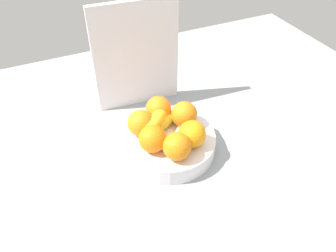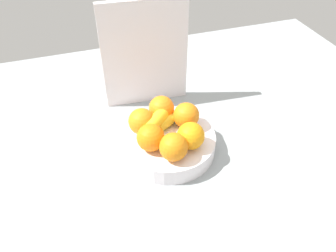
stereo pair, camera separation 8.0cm
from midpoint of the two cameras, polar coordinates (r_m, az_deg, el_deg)
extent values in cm
cube|color=#8F9698|center=(103.72, -1.33, -4.66)|extent=(180.00, 140.00, 3.00)
cylinder|color=white|center=(101.02, -2.27, -2.92)|extent=(27.90, 27.90, 5.27)
sphere|color=orange|center=(94.13, 1.62, -1.45)|extent=(7.77, 7.77, 7.77)
sphere|color=orange|center=(100.68, 0.47, 1.89)|extent=(7.77, 7.77, 7.77)
sphere|color=orange|center=(102.90, -3.82, 2.78)|extent=(7.77, 7.77, 7.77)
sphere|color=orange|center=(98.24, -6.90, 0.37)|extent=(7.77, 7.77, 7.77)
sphere|color=orange|center=(93.06, -5.08, -2.23)|extent=(7.77, 7.77, 7.77)
sphere|color=orange|center=(90.58, -1.02, -3.52)|extent=(7.77, 7.77, 7.77)
ellipsoid|color=yellow|center=(99.81, -3.86, -0.05)|extent=(17.00, 11.16, 4.00)
ellipsoid|color=yellow|center=(98.04, -4.42, 0.72)|extent=(15.07, 14.62, 4.00)
cube|color=white|center=(112.20, -7.39, 11.49)|extent=(28.06, 3.86, 36.00)
camera|label=1|loc=(0.04, -92.37, -2.06)|focal=36.47mm
camera|label=2|loc=(0.04, 87.63, 2.06)|focal=36.47mm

